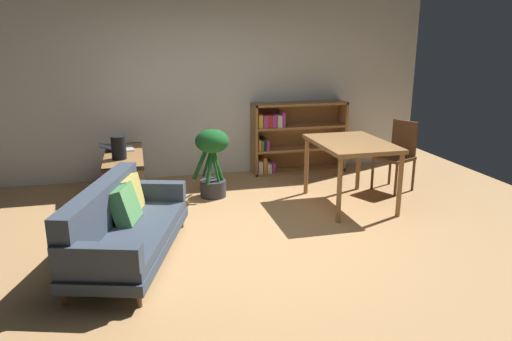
# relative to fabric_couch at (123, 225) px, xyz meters

# --- Properties ---
(ground_plane) EXTENTS (8.16, 8.16, 0.00)m
(ground_plane) POSITION_rel_fabric_couch_xyz_m (1.24, 0.05, -0.34)
(ground_plane) COLOR tan
(back_wall_panel) EXTENTS (6.80, 0.10, 2.70)m
(back_wall_panel) POSITION_rel_fabric_couch_xyz_m (1.24, 2.75, 1.01)
(back_wall_panel) COLOR silver
(back_wall_panel) RESTS_ON ground_plane
(fabric_couch) EXTENTS (1.22, 1.92, 0.73)m
(fabric_couch) POSITION_rel_fabric_couch_xyz_m (0.00, 0.00, 0.00)
(fabric_couch) COLOR brown
(fabric_couch) RESTS_ON ground_plane
(media_console) EXTENTS (0.47, 1.37, 0.62)m
(media_console) POSITION_rel_fabric_couch_xyz_m (0.01, 1.70, -0.04)
(media_console) COLOR olive
(media_console) RESTS_ON ground_plane
(open_laptop) EXTENTS (0.45, 0.33, 0.09)m
(open_laptop) POSITION_rel_fabric_couch_xyz_m (-0.06, 1.96, 0.30)
(open_laptop) COLOR silver
(open_laptop) RESTS_ON media_console
(desk_speaker) EXTENTS (0.17, 0.17, 0.28)m
(desk_speaker) POSITION_rel_fabric_couch_xyz_m (-0.04, 1.46, 0.42)
(desk_speaker) COLOR black
(desk_speaker) RESTS_ON media_console
(potted_floor_plant) EXTENTS (0.48, 0.44, 0.90)m
(potted_floor_plant) POSITION_rel_fabric_couch_xyz_m (1.11, 1.62, 0.21)
(potted_floor_plant) COLOR #333338
(potted_floor_plant) RESTS_ON ground_plane
(dining_table) EXTENTS (0.86, 1.18, 0.81)m
(dining_table) POSITION_rel_fabric_couch_xyz_m (2.73, 0.90, 0.38)
(dining_table) COLOR olive
(dining_table) RESTS_ON ground_plane
(dining_chair_near) EXTENTS (0.57, 0.56, 0.95)m
(dining_chair_near) POSITION_rel_fabric_couch_xyz_m (3.62, 1.32, 0.18)
(dining_chair_near) COLOR #56351E
(dining_chair_near) RESTS_ON ground_plane
(bookshelf) EXTENTS (1.46, 0.35, 1.08)m
(bookshelf) POSITION_rel_fabric_couch_xyz_m (2.52, 2.56, 0.20)
(bookshelf) COLOR olive
(bookshelf) RESTS_ON ground_plane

